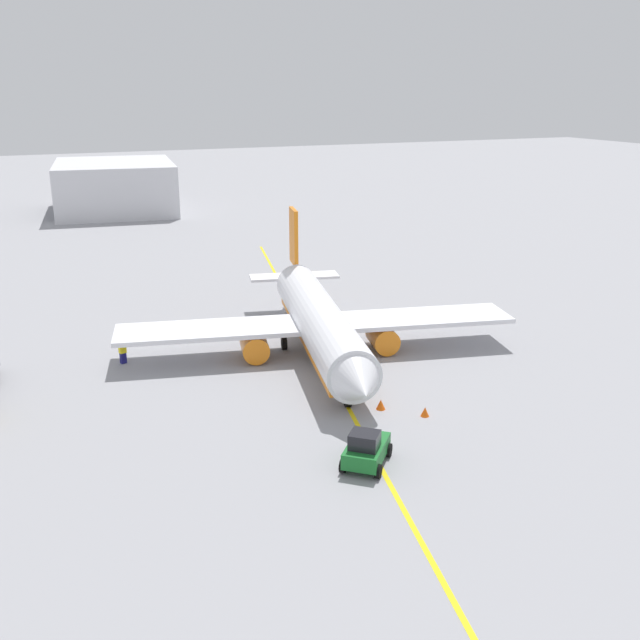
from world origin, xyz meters
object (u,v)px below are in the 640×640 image
(safety_cone_wingtip, at_px, (425,412))
(refueling_worker, at_px, (123,353))
(safety_cone_nose, at_px, (381,404))
(airplane, at_px, (319,322))
(pushback_tug, at_px, (366,449))

(safety_cone_wingtip, bearing_deg, refueling_worker, -136.89)
(safety_cone_nose, relative_size, safety_cone_wingtip, 1.10)
(refueling_worker, bearing_deg, safety_cone_nose, 42.79)
(airplane, height_order, refueling_worker, airplane)
(airplane, xyz_separation_m, safety_cone_nose, (11.42, -0.43, -2.32))
(refueling_worker, height_order, safety_cone_nose, refueling_worker)
(pushback_tug, distance_m, safety_cone_nose, 7.73)
(pushback_tug, height_order, refueling_worker, pushback_tug)
(refueling_worker, bearing_deg, safety_cone_wingtip, 43.11)
(refueling_worker, bearing_deg, pushback_tug, 24.62)
(airplane, height_order, pushback_tug, airplane)
(airplane, distance_m, safety_cone_nose, 11.66)
(airplane, bearing_deg, safety_cone_nose, -2.15)
(pushback_tug, relative_size, refueling_worker, 2.38)
(airplane, height_order, safety_cone_nose, airplane)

